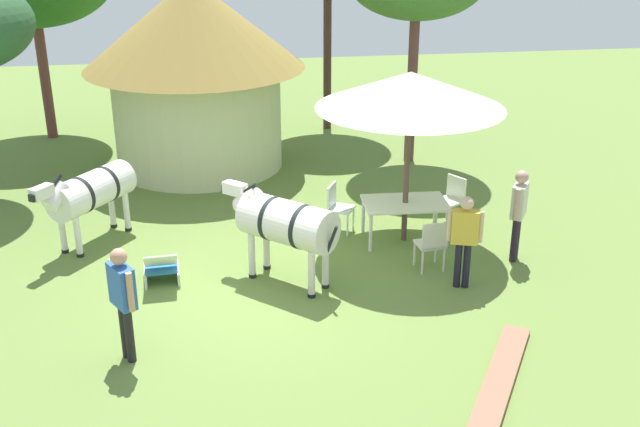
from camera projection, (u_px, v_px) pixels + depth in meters
ground_plane at (269, 286)px, 12.46m from camera, size 36.00×36.00×0.00m
thatched_hut at (195, 63)px, 17.01m from camera, size 4.86×4.86×4.19m
shade_umbrella at (410, 90)px, 13.02m from camera, size 3.25×3.25×3.08m
patio_dining_table at (405, 206)px, 13.83m from camera, size 1.53×0.99×0.74m
patio_chair_west_end at (432, 242)px, 12.74m from camera, size 0.48×0.47×0.90m
patio_chair_near_lawn at (452, 197)px, 14.64m from camera, size 0.59×0.59×0.90m
patio_chair_near_hut at (337, 205)px, 14.27m from camera, size 0.58×0.58×0.90m
guest_beside_umbrella at (519, 207)px, 12.97m from camera, size 0.41×0.50×1.62m
guest_behind_table at (465, 234)px, 12.07m from camera, size 0.54×0.31×1.55m
standing_watcher at (123, 294)px, 10.14m from camera, size 0.40×0.52×1.65m
striped_lounge_chair at (161, 268)px, 12.48m from camera, size 0.60×0.83×0.66m
zebra_nearest_camera at (285, 223)px, 12.20m from camera, size 1.81×1.71×1.58m
zebra_by_umbrella at (90, 192)px, 13.61m from camera, size 1.58×1.98×1.51m
brick_patio_kerb at (499, 382)px, 9.96m from camera, size 1.75×2.59×0.08m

